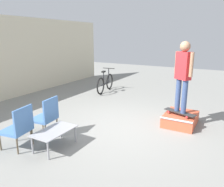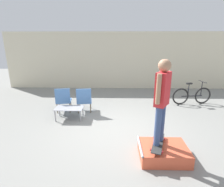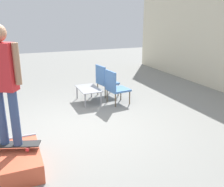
{
  "view_description": "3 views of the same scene",
  "coord_description": "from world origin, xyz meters",
  "px_view_note": "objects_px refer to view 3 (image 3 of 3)",
  "views": [
    {
      "loc": [
        -4.62,
        -2.34,
        2.28
      ],
      "look_at": [
        0.28,
        0.42,
        0.8
      ],
      "focal_mm": 35.0,
      "sensor_mm": 36.0,
      "label": 1
    },
    {
      "loc": [
        -0.03,
        -4.6,
        2.47
      ],
      "look_at": [
        -0.17,
        0.82,
        0.87
      ],
      "focal_mm": 28.0,
      "sensor_mm": 36.0,
      "label": 2
    },
    {
      "loc": [
        4.63,
        -1.14,
        2.26
      ],
      "look_at": [
        0.2,
        0.7,
        0.76
      ],
      "focal_mm": 40.0,
      "sensor_mm": 36.0,
      "label": 3
    }
  ],
  "objects_px": {
    "skateboard_on_ramp": "(12,145)",
    "patio_chair_right": "(115,86)",
    "skate_ramp_box": "(14,162)",
    "person_skater": "(3,77)",
    "coffee_table": "(88,90)",
    "patio_chair_left": "(105,80)"
  },
  "relations": [
    {
      "from": "skateboard_on_ramp",
      "to": "patio_chair_right",
      "type": "distance_m",
      "value": 3.34
    },
    {
      "from": "skate_ramp_box",
      "to": "skateboard_on_ramp",
      "type": "relative_size",
      "value": 1.21
    },
    {
      "from": "skateboard_on_ramp",
      "to": "skate_ramp_box",
      "type": "bearing_deg",
      "value": -72.67
    },
    {
      "from": "person_skater",
      "to": "coffee_table",
      "type": "height_order",
      "value": "person_skater"
    },
    {
      "from": "patio_chair_right",
      "to": "person_skater",
      "type": "bearing_deg",
      "value": 120.76
    },
    {
      "from": "person_skater",
      "to": "skateboard_on_ramp",
      "type": "bearing_deg",
      "value": 59.69
    },
    {
      "from": "person_skater",
      "to": "patio_chair_right",
      "type": "bearing_deg",
      "value": 71.53
    },
    {
      "from": "coffee_table",
      "to": "person_skater",
      "type": "bearing_deg",
      "value": -38.99
    },
    {
      "from": "patio_chair_right",
      "to": "coffee_table",
      "type": "bearing_deg",
      "value": 49.86
    },
    {
      "from": "coffee_table",
      "to": "skate_ramp_box",
      "type": "bearing_deg",
      "value": -37.68
    },
    {
      "from": "skate_ramp_box",
      "to": "skateboard_on_ramp",
      "type": "bearing_deg",
      "value": 178.29
    },
    {
      "from": "skate_ramp_box",
      "to": "patio_chair_right",
      "type": "xyz_separation_m",
      "value": [
        -2.19,
        2.62,
        0.34
      ]
    },
    {
      "from": "person_skater",
      "to": "patio_chair_right",
      "type": "distance_m",
      "value": 3.47
    },
    {
      "from": "coffee_table",
      "to": "patio_chair_right",
      "type": "relative_size",
      "value": 1.01
    },
    {
      "from": "patio_chair_right",
      "to": "skate_ramp_box",
      "type": "bearing_deg",
      "value": 122.35
    },
    {
      "from": "person_skater",
      "to": "coffee_table",
      "type": "relative_size",
      "value": 1.94
    },
    {
      "from": "skate_ramp_box",
      "to": "patio_chair_left",
      "type": "bearing_deg",
      "value": 138.45
    },
    {
      "from": "person_skater",
      "to": "coffee_table",
      "type": "xyz_separation_m",
      "value": [
        -2.46,
        1.99,
        -1.09
      ]
    },
    {
      "from": "skate_ramp_box",
      "to": "coffee_table",
      "type": "relative_size",
      "value": 1.15
    },
    {
      "from": "coffee_table",
      "to": "patio_chair_left",
      "type": "bearing_deg",
      "value": 120.5
    },
    {
      "from": "skate_ramp_box",
      "to": "patio_chair_right",
      "type": "height_order",
      "value": "patio_chair_right"
    },
    {
      "from": "patio_chair_left",
      "to": "patio_chair_right",
      "type": "relative_size",
      "value": 1.0
    }
  ]
}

